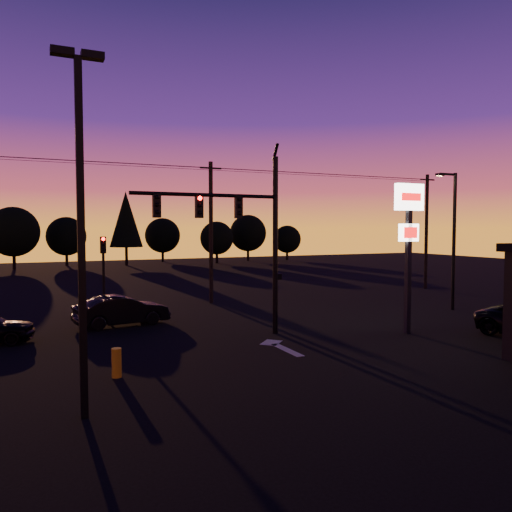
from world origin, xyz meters
The scene contains 19 objects.
ground centered at (0.00, 0.00, 0.00)m, with size 120.00×120.00×0.00m, color black.
lane_arrow centered at (0.50, 1.67, 0.01)m, with size 1.20×3.10×0.01m.
traffic_signal_mast centered at (-0.10, 3.99, 4.94)m, with size 6.79×0.52×8.58m.
secondary_signal centered at (-5.00, 11.49, 2.86)m, with size 0.30×0.31×4.35m.
parking_lot_light centered at (-7.50, -3.00, 5.27)m, with size 1.25×0.30×9.14m.
pylon_sign centered at (7.00, 1.50, 4.91)m, with size 1.50×0.28×6.80m.
streetlight centered at (13.91, 5.50, 4.42)m, with size 1.55×0.35×8.00m.
utility_pole_1 centered at (2.00, 14.00, 4.59)m, with size 1.40×0.26×9.00m.
utility_pole_2 centered at (20.00, 14.00, 4.59)m, with size 1.40×0.26×9.00m.
power_wires centered at (2.00, 14.00, 8.57)m, with size 36.00×1.22×0.07m.
bollard centered at (-6.19, 0.16, 0.47)m, with size 0.32×0.32×0.95m, color gold.
tree_2 centered at (-10.00, 48.00, 4.37)m, with size 5.77×5.78×7.26m.
tree_3 centered at (-4.00, 52.00, 3.75)m, with size 4.95×4.95×6.22m.
tree_4 centered at (3.00, 49.00, 5.93)m, with size 4.18×4.18×9.50m.
tree_5 centered at (9.00, 54.00, 3.75)m, with size 4.95×4.95×6.22m.
tree_6 centered at (15.00, 48.00, 3.43)m, with size 4.54×4.54×5.71m.
tree_7 centered at (21.00, 51.00, 4.06)m, with size 5.36×5.36×6.74m.
tree_8 centered at (27.00, 50.00, 3.12)m, with size 4.12×4.12×5.19m.
car_mid centered at (-4.52, 8.80, 0.74)m, with size 1.58×4.52×1.49m, color black.
Camera 1 is at (-8.76, -16.08, 4.81)m, focal length 35.00 mm.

